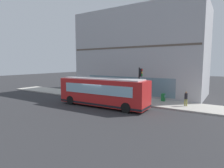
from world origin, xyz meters
TOP-DOWN VIEW (x-y plane):
  - ground at (0.00, 0.00)m, footprint 120.00×120.00m
  - sidewalk_curb at (4.63, 0.00)m, footprint 4.06×40.00m
  - building_corner at (11.06, 0.00)m, footprint 8.85×18.76m
  - city_bus_nearside at (0.19, -0.49)m, footprint 2.80×10.10m
  - traffic_light_near_corner at (3.18, -3.50)m, footprint 0.32×0.49m
  - fire_hydrant at (4.31, -2.98)m, footprint 0.35×0.35m
  - pedestrian_near_hydrant at (6.06, 0.20)m, footprint 0.32×0.32m
  - pedestrian_by_light_pole at (5.40, 5.68)m, footprint 0.32×0.32m
  - pedestrian_near_building_entrance at (4.47, -8.18)m, footprint 0.32×0.32m
  - newspaper_vending_box at (5.78, -5.38)m, footprint 0.44×0.42m

SIDE VIEW (x-z plane):
  - ground at x=0.00m, z-range 0.00..0.00m
  - sidewalk_curb at x=4.63m, z-range 0.00..0.15m
  - fire_hydrant at x=4.31m, z-range 0.14..0.88m
  - newspaper_vending_box at x=5.78m, z-range 0.15..1.05m
  - pedestrian_near_building_entrance at x=4.47m, z-range 0.26..1.81m
  - pedestrian_by_light_pole at x=5.40m, z-range 0.27..1.92m
  - pedestrian_near_hydrant at x=6.06m, z-range 0.29..2.10m
  - city_bus_nearside at x=0.19m, z-range 0.02..3.09m
  - traffic_light_near_corner at x=3.18m, z-range 0.94..4.96m
  - building_corner at x=11.06m, z-range -0.01..12.31m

